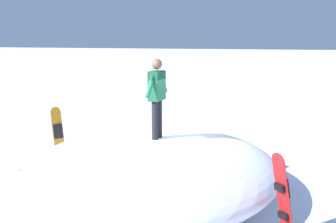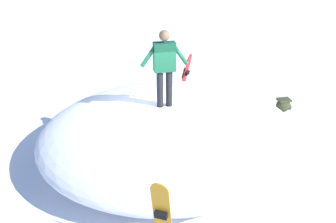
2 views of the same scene
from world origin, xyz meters
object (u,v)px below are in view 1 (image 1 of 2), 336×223
object	(u,v)px
snowboard_primary_upright	(59,138)
backpack_near	(26,177)
snowboard_secondary_upright	(283,196)
snowboarder_standing	(157,93)

from	to	relation	value
snowboard_primary_upright	backpack_near	xyz separation A→B (m)	(1.18, -0.12, -0.66)
snowboard_primary_upright	backpack_near	bearing A→B (deg)	-5.75
snowboard_primary_upright	backpack_near	size ratio (longest dim) A/B	2.82
snowboard_secondary_upright	snowboard_primary_upright	bearing A→B (deg)	-110.60
snowboarder_standing	backpack_near	bearing A→B (deg)	-82.92
snowboard_secondary_upright	backpack_near	bearing A→B (deg)	-99.13
snowboarder_standing	backpack_near	xyz separation A→B (m)	(0.38, -3.07, -2.03)
snowboard_primary_upright	backpack_near	world-z (taller)	snowboard_primary_upright
snowboarder_standing	backpack_near	world-z (taller)	snowboarder_standing
snowboard_secondary_upright	backpack_near	xyz separation A→B (m)	(-0.91, -5.69, -0.62)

